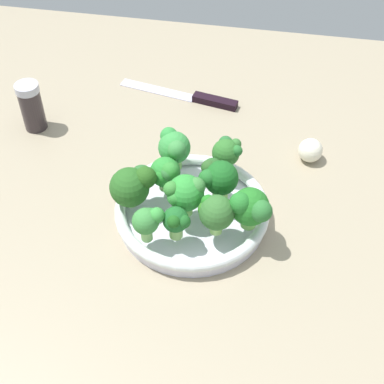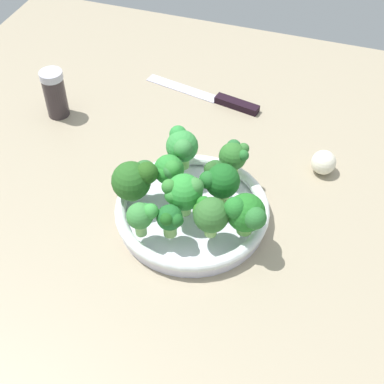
{
  "view_description": "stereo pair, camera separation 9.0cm",
  "coord_description": "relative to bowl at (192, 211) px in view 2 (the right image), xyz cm",
  "views": [
    {
      "loc": [
        61.72,
        13.24,
        70.9
      ],
      "look_at": [
        0.07,
        1.93,
        6.46
      ],
      "focal_mm": 51.83,
      "sensor_mm": 36.0,
      "label": 1
    },
    {
      "loc": [
        59.47,
        21.93,
        70.9
      ],
      "look_at": [
        0.07,
        1.93,
        6.46
      ],
      "focal_mm": 51.83,
      "sensor_mm": 36.0,
      "label": 2
    }
  ],
  "objects": [
    {
      "name": "broccoli_floret_0",
      "position": [
        -2.7,
        -4.98,
        5.53
      ],
      "size": [
        5.47,
        5.18,
        6.51
      ],
      "color": "#96CC71",
      "rests_on": "bowl"
    },
    {
      "name": "broccoli_floret_7",
      "position": [
        -2.77,
        3.78,
        6.14
      ],
      "size": [
        6.21,
        6.42,
        7.34
      ],
      "color": "#9CD266",
      "rests_on": "bowl"
    },
    {
      "name": "ground_plane",
      "position": [
        -0.07,
        -1.93,
        -3.02
      ],
      "size": [
        130.0,
        130.0,
        2.5
      ],
      "primitive_type": "cube",
      "color": "gray"
    },
    {
      "name": "broccoli_floret_8",
      "position": [
        2.06,
        -0.72,
        6.4
      ],
      "size": [
        5.98,
        6.41,
        7.61
      ],
      "color": "#92D46C",
      "rests_on": "bowl"
    },
    {
      "name": "pepper_shaker",
      "position": [
        -18.55,
        -35.29,
        3.41
      ],
      "size": [
        4.6,
        4.6,
        10.21
      ],
      "color": "#32292C",
      "rests_on": "ground_plane"
    },
    {
      "name": "broccoli_floret_5",
      "position": [
        3.09,
        9.71,
        6.2
      ],
      "size": [
        6.45,
        6.76,
        7.65
      ],
      "color": "#79BE55",
      "rests_on": "bowl"
    },
    {
      "name": "broccoli_floret_3",
      "position": [
        8.22,
        -5.33,
        5.77
      ],
      "size": [
        4.24,
        4.99,
        6.37
      ],
      "color": "#83BF67",
      "rests_on": "bowl"
    },
    {
      "name": "knife",
      "position": [
        -33.46,
        -5.71,
        -1.21
      ],
      "size": [
        7.55,
        26.56,
        1.5
      ],
      "color": "silver",
      "rests_on": "ground_plane"
    },
    {
      "name": "bowl",
      "position": [
        0.0,
        0.0,
        0.0
      ],
      "size": [
        26.01,
        26.01,
        3.46
      ],
      "color": "silver",
      "rests_on": "ground_plane"
    },
    {
      "name": "broccoli_floret_9",
      "position": [
        -9.46,
        4.35,
        5.77
      ],
      "size": [
        5.13,
        5.28,
        6.51
      ],
      "color": "#A0CE61",
      "rests_on": "bowl"
    },
    {
      "name": "broccoli_floret_4",
      "position": [
        1.01,
        -9.37,
        5.75
      ],
      "size": [
        7.51,
        7.64,
        7.33
      ],
      "color": "#81C15C",
      "rests_on": "bowl"
    },
    {
      "name": "broccoli_floret_2",
      "position": [
        -8.32,
        -4.66,
        6.42
      ],
      "size": [
        6.52,
        5.62,
        7.56
      ],
      "color": "#8AD062",
      "rests_on": "bowl"
    },
    {
      "name": "broccoli_floret_6",
      "position": [
        4.93,
        4.53,
        6.02
      ],
      "size": [
        5.6,
        5.76,
        7.18
      ],
      "color": "#96C862",
      "rests_on": "bowl"
    },
    {
      "name": "garlic_bulb",
      "position": [
        -18.7,
        19.07,
        0.5
      ],
      "size": [
        4.54,
        4.54,
        4.54
      ],
      "primitive_type": "sphere",
      "color": "white",
      "rests_on": "ground_plane"
    },
    {
      "name": "broccoli_floret_1",
      "position": [
        7.22,
        -1.12,
        5.38
      ],
      "size": [
        4.28,
        4.52,
        5.89
      ],
      "color": "#81B65B",
      "rests_on": "bowl"
    }
  ]
}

